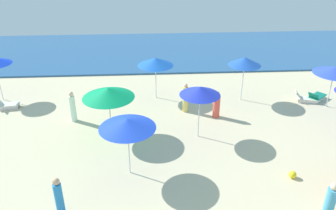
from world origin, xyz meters
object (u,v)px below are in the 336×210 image
Objects in this scene: umbrella_4 at (108,93)px; beachgoer_4 at (73,107)px; umbrella_1 at (156,62)px; beachgoer_7 at (59,197)px; beachgoer_2 at (217,105)px; beach_ball_0 at (293,175)px; umbrella_0 at (200,91)px; umbrella_3 at (245,61)px; lounge_chair_6_0 at (305,98)px; beachgoer_0 at (329,204)px; lounge_chair_6_1 at (317,97)px; umbrella_8 at (127,124)px; lounge_chair_7_0 at (7,104)px; umbrella_6 at (335,70)px; beachgoer_5 at (185,98)px.

umbrella_4 is 1.51× the size of beachgoer_4.
umbrella_1 reaches higher than beachgoer_7.
beachgoer_7 reaches higher than beachgoer_2.
beach_ball_0 is (5.39, -8.04, -2.16)m from umbrella_1.
umbrella_1 is 1.67× the size of beachgoer_2.
umbrella_0 reaches higher than beachgoer_7.
umbrella_3 is 4.39m from lounge_chair_6_0.
umbrella_4 is 8.90m from beach_ball_0.
beachgoer_0 is 12.79m from beachgoer_4.
lounge_chair_6_0 is 0.76m from lounge_chair_6_1.
lounge_chair_6_0 is 0.86× the size of beachgoer_0.
beachgoer_0 is (6.95, -3.17, -1.60)m from umbrella_8.
lounge_chair_6_1 is at bearing 143.51° from beachgoer_7.
beach_ball_0 is at bearing -124.55° from lounge_chair_7_0.
beachgoer_4 is 5.44× the size of beach_ball_0.
lounge_chair_7_0 is 9.84m from beachgoer_7.
beach_ball_0 is (3.45, -3.45, -2.32)m from umbrella_0.
umbrella_6 is 7.79× the size of beach_ball_0.
beachgoer_0 is at bearing -38.01° from umbrella_4.
beachgoer_0 reaches higher than lounge_chair_6_0.
umbrella_3 is 8.28m from umbrella_4.
lounge_chair_7_0 is at bearing 50.21° from lounge_chair_6_1.
beach_ball_0 is at bearing 120.00° from beachgoer_7.
beachgoer_0 is (3.69, -5.86, -1.69)m from umbrella_0.
umbrella_0 reaches higher than beachgoer_0.
umbrella_8 reaches higher than lounge_chair_6_0.
lounge_chair_7_0 is 11.93m from beachgoer_2.
lounge_chair_7_0 is (-18.22, 0.05, 0.02)m from lounge_chair_6_1.
beachgoer_7 reaches higher than lounge_chair_6_0.
beach_ball_0 is at bearing -127.36° from beachgoer_4.
beachgoer_5 is 1.09× the size of beachgoer_7.
beachgoer_2 is at bearing 155.62° from beachgoer_7.
umbrella_4 is 10.25m from beachgoer_0.
umbrella_4 is at bearing 128.68° from beachgoer_0.
umbrella_0 is 1.76× the size of beachgoer_2.
beachgoer_5 is at bearing 102.07° from beachgoer_0.
umbrella_4 is (-7.46, -3.59, -0.12)m from umbrella_3.
umbrella_1 is 10.03m from umbrella_6.
umbrella_3 is 8.54× the size of beach_ball_0.
beachgoer_5 is (-3.53, -1.29, -1.64)m from umbrella_3.
lounge_chair_7_0 is at bearing 152.39° from umbrella_4.
lounge_chair_6_1 is 1.07× the size of lounge_chair_7_0.
lounge_chair_7_0 is at bearing 14.38° from beachgoer_5.
umbrella_1 is 0.99× the size of umbrella_8.
umbrella_8 is at bearing -154.01° from umbrella_6.
umbrella_1 is 7.40m from umbrella_8.
beachgoer_0 is 0.98× the size of beachgoer_4.
lounge_chair_6_0 is 13.46m from beachgoer_4.
umbrella_4 is at bearing -154.31° from umbrella_3.
umbrella_4 is at bearing 108.55° from umbrella_8.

